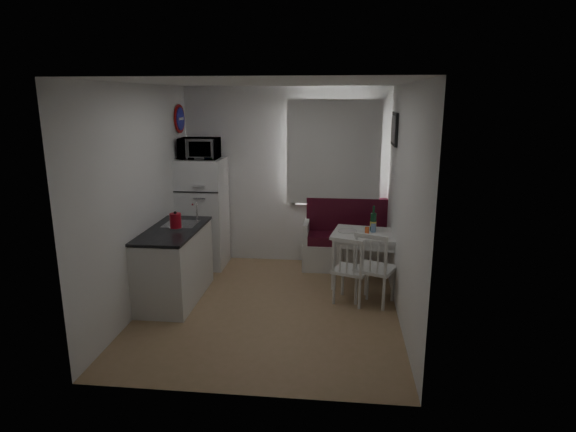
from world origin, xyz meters
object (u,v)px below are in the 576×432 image
(kitchen_counter, at_px, (175,264))
(kettle, at_px, (176,221))
(chair_right, at_px, (376,261))
(bench, at_px, (352,246))
(microwave, at_px, (199,148))
(fridge, at_px, (203,213))
(wine_bottle, at_px, (373,218))
(chair_left, at_px, (352,264))
(dining_table, at_px, (370,239))

(kitchen_counter, bearing_deg, kettle, -28.33)
(kitchen_counter, height_order, chair_right, kitchen_counter)
(chair_right, height_order, kettle, kettle)
(bench, relative_size, microwave, 2.64)
(fridge, relative_size, microwave, 2.99)
(kitchen_counter, height_order, microwave, microwave)
(bench, distance_m, chair_right, 1.37)
(microwave, bearing_deg, wine_bottle, -9.34)
(fridge, bearing_deg, chair_right, -26.54)
(chair_left, relative_size, wine_bottle, 1.49)
(chair_right, height_order, microwave, microwave)
(kitchen_counter, height_order, dining_table, kitchen_counter)
(bench, distance_m, fridge, 2.23)
(kitchen_counter, xyz_separation_m, dining_table, (2.41, 0.69, 0.19))
(chair_left, height_order, fridge, fridge)
(chair_right, xyz_separation_m, fridge, (-2.43, 1.21, 0.23))
(bench, height_order, fridge, fridge)
(chair_right, xyz_separation_m, kettle, (-2.40, -0.06, 0.44))
(chair_right, bearing_deg, kitchen_counter, -155.10)
(fridge, bearing_deg, bench, 2.97)
(wine_bottle, bearing_deg, microwave, 170.66)
(kitchen_counter, bearing_deg, chair_left, 0.98)
(dining_table, distance_m, microwave, 2.68)
(bench, xyz_separation_m, fridge, (-2.17, -0.11, 0.46))
(dining_table, distance_m, fridge, 2.46)
(dining_table, relative_size, kettle, 4.91)
(kettle, bearing_deg, chair_left, 1.73)
(dining_table, relative_size, chair_left, 2.10)
(wine_bottle, bearing_deg, chair_right, -90.00)
(kitchen_counter, distance_m, fridge, 1.29)
(microwave, height_order, kettle, microwave)
(bench, xyz_separation_m, kettle, (-2.14, -1.38, 0.67))
(dining_table, height_order, chair_left, chair_left)
(bench, relative_size, fridge, 0.88)
(bench, bearing_deg, chair_right, -79.10)
(kettle, bearing_deg, dining_table, 16.97)
(microwave, bearing_deg, chair_right, -25.59)
(dining_table, xyz_separation_m, fridge, (-2.39, 0.55, 0.16))
(microwave, distance_m, kettle, 1.43)
(bench, bearing_deg, chair_left, -91.33)
(bench, height_order, dining_table, bench)
(bench, xyz_separation_m, wine_bottle, (0.26, -0.56, 0.56))
(dining_table, bearing_deg, chair_right, -77.44)
(chair_left, relative_size, fridge, 0.32)
(dining_table, bearing_deg, chair_left, -101.38)
(fridge, xyz_separation_m, microwave, (0.00, -0.05, 0.95))
(microwave, bearing_deg, kettle, -88.59)
(microwave, bearing_deg, chair_left, -28.36)
(dining_table, height_order, fridge, fridge)
(fridge, bearing_deg, kitchen_counter, -90.90)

